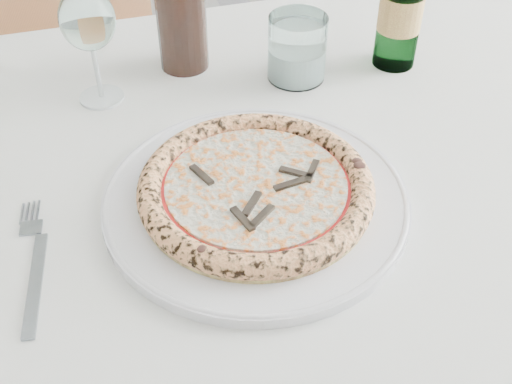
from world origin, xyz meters
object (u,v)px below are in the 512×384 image
Objects in this scene: plate at (256,199)px; tumbler at (297,52)px; pizza at (256,188)px; dining_table at (234,206)px; beer_bottle at (402,2)px; chair_far at (95,41)px; wine_glass at (88,22)px.

tumbler is at bearing 60.49° from plate.
pizza reaches higher than plate.
dining_table is 0.38m from beer_bottle.
chair_far is (-0.12, 0.78, -0.13)m from dining_table.
plate is 1.44× the size of beer_bottle.
dining_table is 0.15m from pizza.
chair_far is at bearing 112.55° from tumbler.
plate is at bearing -140.80° from beer_bottle.
dining_table is 14.82× the size of tumbler.
chair_far is 0.83m from beer_bottle.
dining_table is 0.31m from wine_glass.
dining_table is 0.14m from plate.
beer_bottle reaches higher than wine_glass.
dining_table is at bearing -154.23° from beer_bottle.
dining_table is at bearing 90.00° from plate.
plate is (-0.00, -0.10, 0.10)m from dining_table.
dining_table is 5.21× the size of pizza.
tumbler is (0.14, 0.15, 0.13)m from dining_table.
chair_far reaches higher than wine_glass.
chair_far is at bearing 97.63° from pizza.
beer_bottle is at bearing 39.20° from pizza.
pizza is 0.29m from tumbler.
pizza is at bearing -119.52° from tumbler.
wine_glass reaches higher than tumbler.
tumbler is (0.14, 0.25, 0.03)m from plate.
plate is 3.72× the size of tumbler.
wine_glass is at bearing 117.08° from pizza.
plate is 0.40m from beer_bottle.
tumbler is at bearing 60.48° from pizza.
wine_glass is at bearing -92.48° from chair_far.
beer_bottle reaches higher than pizza.
tumbler is at bearing 177.43° from beer_bottle.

